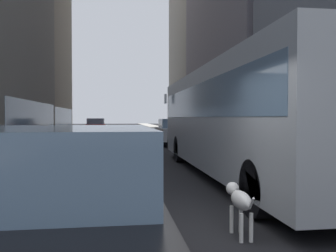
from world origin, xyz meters
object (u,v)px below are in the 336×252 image
car_black_suv (56,217)px  car_silver_sedan (174,132)px  car_red_coupe (96,126)px  dalmatian_dog (239,200)px  transit_bus (239,115)px

car_black_suv → car_silver_sedan: same height
car_red_coupe → car_silver_sedan: (5.60, -13.93, 0.00)m
car_red_coupe → dalmatian_dog: bearing=-82.9°
car_red_coupe → car_silver_sedan: bearing=-68.1°
car_silver_sedan → transit_bus: bearing=-90.0°
dalmatian_dog → car_red_coupe: bearing=97.1°
transit_bus → car_black_suv: bearing=-121.0°
transit_bus → car_silver_sedan: 12.06m
transit_bus → dalmatian_dog: (-1.73, -4.98, -1.26)m
transit_bus → dalmatian_dog: 5.42m
car_silver_sedan → dalmatian_dog: car_silver_sedan is taller
car_black_suv → dalmatian_dog: (2.27, 1.67, -0.31)m
car_red_coupe → dalmatian_dog: car_red_coupe is taller
car_silver_sedan → car_red_coupe: bearing=111.9°
transit_bus → car_black_suv: 7.82m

